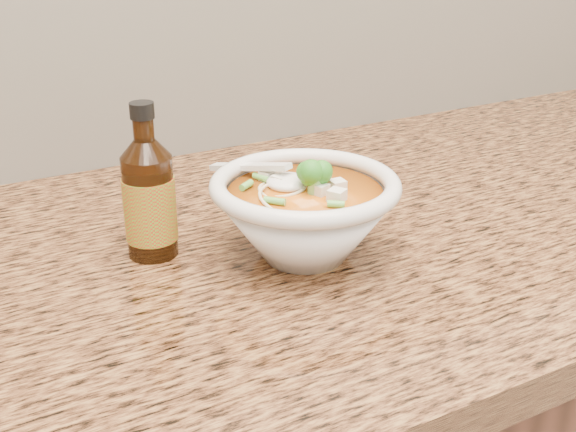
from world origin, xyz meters
TOP-DOWN VIEW (x-y plane):
  - counter_slab at (0.00, 1.68)m, footprint 4.00×0.68m
  - soup_bowl at (0.05, 1.61)m, footprint 0.20×0.21m
  - hot_sauce_bottle at (-0.08, 1.69)m, footprint 0.06×0.06m

SIDE VIEW (x-z plane):
  - counter_slab at x=0.00m, z-range 0.86..0.90m
  - soup_bowl at x=0.05m, z-range 0.89..1.00m
  - hot_sauce_bottle at x=-0.08m, z-range 0.88..1.05m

